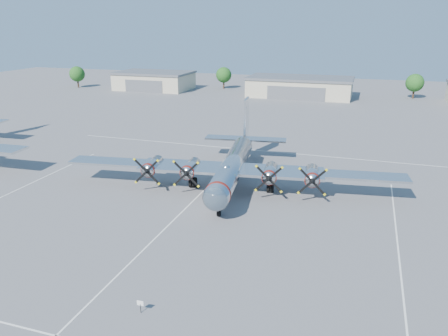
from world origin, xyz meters
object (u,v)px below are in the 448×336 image
(tree_west, at_px, (224,75))
(main_bomber_b29, at_px, (233,185))
(hangar_west, at_px, (154,80))
(hangar_center, at_px, (300,87))
(tree_east, at_px, (415,83))
(tree_far_west, at_px, (77,74))
(info_placard, at_px, (140,304))

(tree_west, relative_size, main_bomber_b29, 0.16)
(hangar_west, relative_size, hangar_center, 0.79)
(hangar_center, bearing_deg, tree_east, 11.38)
(tree_far_west, distance_m, main_bomber_b29, 100.64)
(hangar_center, xyz_separation_m, info_placard, (4.14, -100.04, -2.03))
(tree_west, bearing_deg, info_placard, -74.91)
(hangar_west, distance_m, info_placard, 111.48)
(hangar_center, xyz_separation_m, main_bomber_b29, (2.86, -73.26, -2.71))
(hangar_west, bearing_deg, tree_far_west, -170.99)
(info_placard, bearing_deg, tree_west, 102.58)
(tree_west, bearing_deg, hangar_west, -158.11)
(tree_west, xyz_separation_m, tree_east, (55.00, -2.00, 0.00))
(tree_far_west, bearing_deg, main_bomber_b29, -43.57)
(tree_far_west, bearing_deg, hangar_west, 9.01)
(tree_east, relative_size, main_bomber_b29, 0.16)
(main_bomber_b29, height_order, info_placard, main_bomber_b29)
(hangar_west, distance_m, tree_west, 21.61)
(hangar_west, distance_m, hangar_center, 45.00)
(tree_east, height_order, main_bomber_b29, tree_east)
(main_bomber_b29, xyz_separation_m, info_placard, (1.28, -26.78, 0.69))
(hangar_center, height_order, tree_far_west, tree_far_west)
(tree_west, height_order, main_bomber_b29, tree_west)
(info_placard, bearing_deg, tree_east, 73.79)
(hangar_center, distance_m, info_placard, 100.15)
(tree_east, bearing_deg, hangar_west, -175.40)
(tree_far_west, xyz_separation_m, main_bomber_b29, (72.86, -69.29, -4.22))
(tree_far_west, height_order, main_bomber_b29, tree_far_west)
(hangar_center, relative_size, tree_west, 4.31)
(main_bomber_b29, bearing_deg, info_placard, -95.06)
(tree_far_west, height_order, info_placard, tree_far_west)
(tree_west, relative_size, tree_east, 1.00)
(hangar_center, xyz_separation_m, tree_west, (-25.00, 8.04, 1.51))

